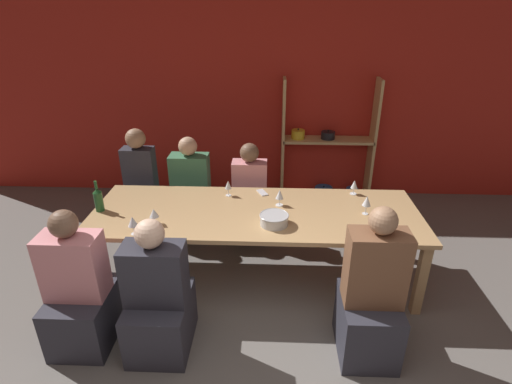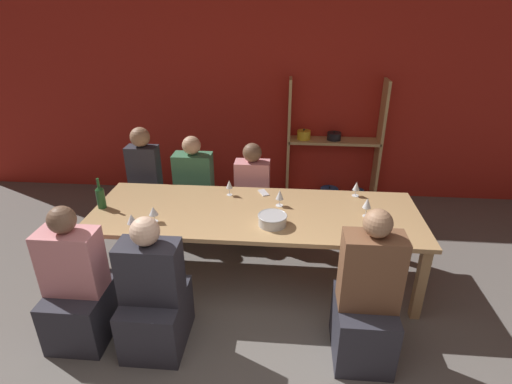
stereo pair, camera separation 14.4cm
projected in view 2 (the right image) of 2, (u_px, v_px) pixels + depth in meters
name	position (u px, v px, depth m)	size (l,w,h in m)	color
wall_back_red	(272.00, 98.00, 5.32)	(8.80, 0.06, 2.70)	red
shelf_unit	(332.00, 158.00, 5.39)	(1.23, 0.30, 1.65)	tan
dining_table	(255.00, 217.00, 3.74)	(3.04, 1.05, 0.75)	tan
mixing_bowl	(272.00, 219.00, 3.46)	(0.26, 0.26, 0.10)	#B7BABC
wine_bottle_green	(101.00, 196.00, 3.73)	(0.08, 0.08, 0.30)	#1E4C23
wine_glass_red_a	(153.00, 211.00, 3.49)	(0.08, 0.08, 0.15)	white
wine_glass_red_b	(356.00, 187.00, 3.96)	(0.07, 0.07, 0.15)	white
wine_glass_red_c	(132.00, 219.00, 3.33)	(0.08, 0.08, 0.17)	white
wine_glass_red_d	(280.00, 195.00, 3.76)	(0.07, 0.07, 0.16)	white
wine_glass_white_a	(229.00, 185.00, 3.98)	(0.06, 0.06, 0.16)	white
wine_glass_red_e	(367.00, 204.00, 3.57)	(0.08, 0.08, 0.18)	white
cell_phone	(263.00, 193.00, 4.06)	(0.13, 0.17, 0.01)	silver
person_near_a	(366.00, 307.00, 2.95)	(0.43, 0.53, 1.27)	#2D2D38
person_far_a	(252.00, 203.00, 4.58)	(0.38, 0.48, 1.14)	#2D2D38
person_near_b	(79.00, 292.00, 3.16)	(0.45, 0.56, 1.18)	#2D2D38
person_far_b	(147.00, 193.00, 4.66)	(0.35, 0.44, 1.28)	#2D2D38
person_near_c	(154.00, 301.00, 3.09)	(0.46, 0.57, 1.14)	#2D2D38
person_far_c	(195.00, 198.00, 4.70)	(0.43, 0.54, 1.18)	#2D2D38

